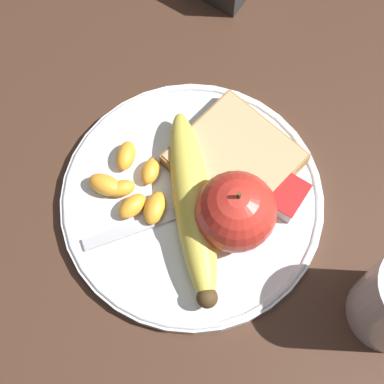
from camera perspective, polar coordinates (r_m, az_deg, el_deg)
ground_plane at (r=0.65m, az=-0.00°, el=-1.00°), size 3.00×3.00×0.00m
plate at (r=0.65m, az=-0.00°, el=-0.76°), size 0.26×0.26×0.01m
apple at (r=0.60m, az=4.03°, el=-1.58°), size 0.08×0.08×0.09m
banana at (r=0.62m, az=0.10°, el=-1.26°), size 0.16×0.17×0.04m
bread_slice at (r=0.65m, az=3.81°, el=2.92°), size 0.13×0.12×0.02m
fork at (r=0.64m, az=0.49°, el=-1.23°), size 0.13×0.17×0.00m
jam_packet at (r=0.64m, az=7.75°, el=-0.04°), size 0.05×0.04×0.02m
orange_segment_0 at (r=0.64m, az=-7.76°, el=0.65°), size 0.04×0.03×0.02m
orange_segment_1 at (r=0.63m, az=-5.33°, el=-1.25°), size 0.03×0.04×0.02m
orange_segment_2 at (r=0.64m, az=-6.29°, el=0.31°), size 0.03×0.03×0.02m
orange_segment_3 at (r=0.65m, az=-6.03°, el=3.05°), size 0.03×0.04×0.02m
orange_segment_4 at (r=0.65m, az=-3.49°, el=2.17°), size 0.02×0.03×0.02m
orange_segment_5 at (r=0.63m, az=-3.31°, el=-1.42°), size 0.03×0.04×0.02m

